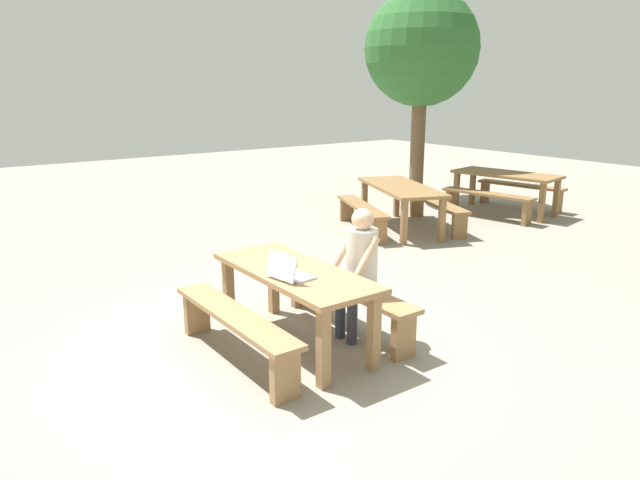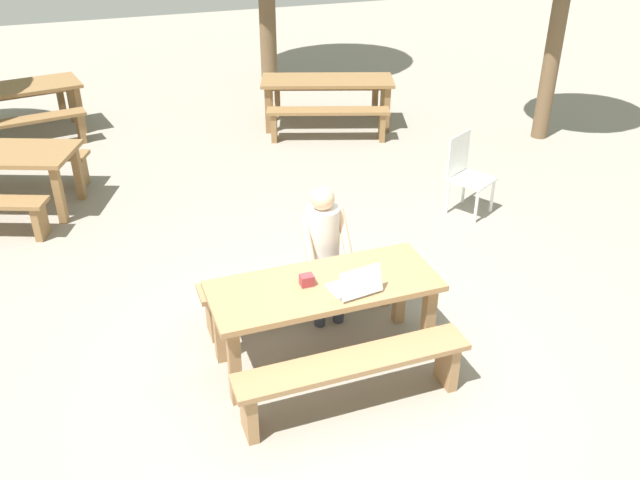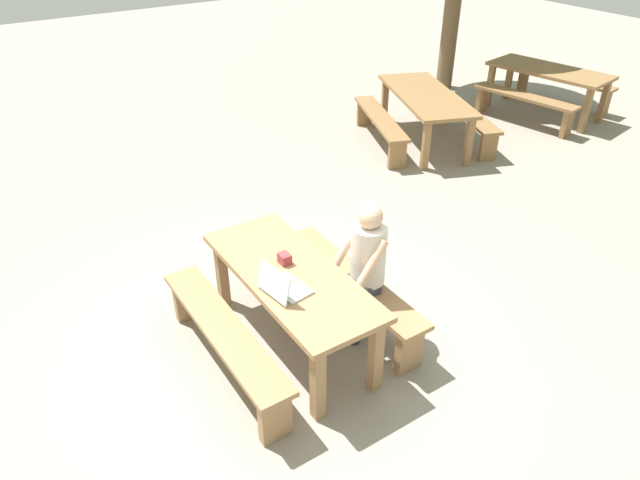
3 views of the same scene
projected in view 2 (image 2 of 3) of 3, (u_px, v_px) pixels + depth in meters
name	position (u px, v px, depth m)	size (l,w,h in m)	color
ground_plane	(324.00, 357.00, 5.64)	(30.00, 30.00, 0.00)	gray
picnic_table_front	(324.00, 296.00, 5.33)	(1.82, 0.73, 0.74)	#9E754C
bench_near	(353.00, 371.00, 4.96)	(1.81, 0.30, 0.46)	#9E754C
bench_far	(300.00, 284.00, 5.98)	(1.81, 0.30, 0.46)	#9E754C
laptop	(355.00, 285.00, 5.16)	(0.39, 0.34, 0.24)	silver
small_pouch	(307.00, 280.00, 5.23)	(0.10, 0.09, 0.09)	#993338
person_seated	(324.00, 244.00, 5.81)	(0.41, 0.41, 1.27)	#333847
plastic_chair	(466.00, 172.00, 7.78)	(0.60, 0.60, 0.93)	white
picnic_table_mid	(12.00, 95.00, 9.84)	(2.03, 1.14, 0.77)	olive
bench_mid_south	(24.00, 127.00, 9.49)	(1.75, 0.60, 0.48)	olive
bench_mid_north	(10.00, 102.00, 10.48)	(1.75, 0.60, 0.48)	olive
bench_rear_north	(14.00, 161.00, 8.47)	(1.85, 0.97, 0.45)	olive
picnic_table_distant	(327.00, 86.00, 10.24)	(2.13, 1.35, 0.75)	olive
bench_distant_south	(328.00, 117.00, 9.85)	(1.80, 0.87, 0.48)	olive
bench_distant_north	(326.00, 92.00, 10.91)	(1.80, 0.87, 0.48)	olive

